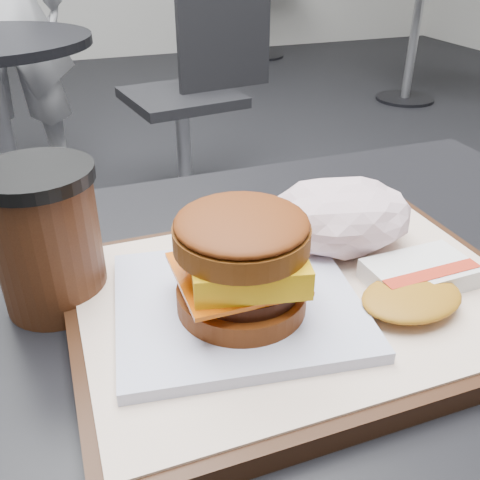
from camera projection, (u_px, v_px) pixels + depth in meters
name	position (u px, v px, depth m)	size (l,w,h in m)	color
customer_table	(294.00, 441.00, 0.57)	(0.80, 0.60, 0.77)	#A5A5AA
serving_tray	(299.00, 300.00, 0.46)	(0.38, 0.28, 0.02)	black
breakfast_sandwich	(241.00, 272.00, 0.40)	(0.21, 0.20, 0.09)	white
hash_brown	(416.00, 284.00, 0.44)	(0.12, 0.09, 0.02)	silver
crumpled_wrapper	(341.00, 216.00, 0.50)	(0.14, 0.11, 0.06)	white
coffee_cup	(46.00, 235.00, 0.44)	(0.09, 0.09, 0.13)	#3C1C0E
neighbor_chair	(197.00, 83.00, 2.16)	(0.63, 0.48, 0.88)	#B4B4BA
bg_table_near	(418.00, 14.00, 3.50)	(0.66, 0.66, 0.75)	black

